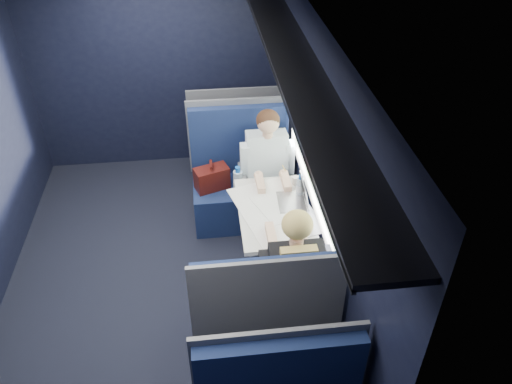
{
  "coord_description": "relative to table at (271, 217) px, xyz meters",
  "views": [
    {
      "loc": [
        0.51,
        -3.33,
        3.45
      ],
      "look_at": [
        0.9,
        0.0,
        0.95
      ],
      "focal_mm": 35.0,
      "sensor_mm": 36.0,
      "label": 1
    }
  ],
  "objects": [
    {
      "name": "room_shell",
      "position": [
        -1.01,
        0.0,
        0.81
      ],
      "size": [
        3.0,
        4.4,
        2.4
      ],
      "color": "black",
      "rests_on": "ground"
    },
    {
      "name": "woman",
      "position": [
        0.07,
        -0.71,
        0.06
      ],
      "size": [
        0.53,
        0.56,
        1.32
      ],
      "color": "black",
      "rests_on": "ground"
    },
    {
      "name": "seat_row_front",
      "position": [
        -0.18,
        1.8,
        -0.25
      ],
      "size": [
        1.04,
        0.51,
        1.16
      ],
      "color": "#0D183D",
      "rests_on": "ground"
    },
    {
      "name": "cup",
      "position": [
        0.28,
        0.36,
        0.12
      ],
      "size": [
        0.06,
        0.06,
        0.08
      ],
      "primitive_type": "cylinder",
      "color": "white",
      "rests_on": "table"
    },
    {
      "name": "seat_bay_near",
      "position": [
        -0.2,
        0.87,
        -0.24
      ],
      "size": [
        1.04,
        0.62,
        1.26
      ],
      "color": "#0D183D",
      "rests_on": "ground"
    },
    {
      "name": "laptop",
      "position": [
        0.24,
        0.08,
        0.14
      ],
      "size": [
        0.25,
        0.32,
        0.24
      ],
      "color": "silver",
      "rests_on": "table"
    },
    {
      "name": "man",
      "position": [
        0.07,
        0.7,
        0.06
      ],
      "size": [
        0.53,
        0.56,
        1.32
      ],
      "color": "black",
      "rests_on": "ground"
    },
    {
      "name": "papers",
      "position": [
        0.04,
        0.0,
        0.08
      ],
      "size": [
        0.81,
        0.99,
        0.01
      ],
      "primitive_type": "cube",
      "rotation": [
        0.0,
        0.0,
        0.28
      ],
      "color": "white",
      "rests_on": "table"
    },
    {
      "name": "bottle_small",
      "position": [
        0.28,
        0.19,
        0.17
      ],
      "size": [
        0.06,
        0.06,
        0.22
      ],
      "color": "silver",
      "rests_on": "table"
    },
    {
      "name": "seat_bay_far",
      "position": [
        -0.18,
        -0.87,
        -0.25
      ],
      "size": [
        1.04,
        0.62,
        1.26
      ],
      "color": "#0D183D",
      "rests_on": "ground"
    },
    {
      "name": "table",
      "position": [
        0.0,
        0.0,
        0.0
      ],
      "size": [
        0.62,
        1.0,
        0.74
      ],
      "color": "#54565E",
      "rests_on": "ground"
    },
    {
      "name": "ground",
      "position": [
        -1.03,
        0.0,
        -0.67
      ],
      "size": [
        2.8,
        4.2,
        0.01
      ],
      "primitive_type": "cube",
      "color": "black"
    }
  ]
}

